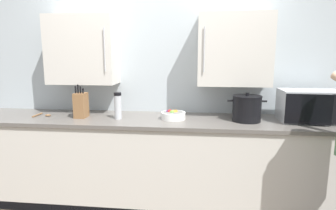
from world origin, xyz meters
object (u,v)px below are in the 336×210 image
object	(u,v)px
microwave_oven	(307,106)
stock_pot	(247,108)
thermos_flask	(118,106)
knife_block	(81,105)
wooden_spoon	(43,115)
fruit_bowl	(173,115)

from	to	relation	value
microwave_oven	stock_pot	world-z (taller)	microwave_oven
thermos_flask	stock_pot	world-z (taller)	stock_pot
thermos_flask	knife_block	bearing A→B (deg)	176.27
thermos_flask	wooden_spoon	bearing A→B (deg)	176.92
microwave_oven	thermos_flask	world-z (taller)	microwave_oven
stock_pot	fruit_bowl	size ratio (longest dim) A/B	1.53
fruit_bowl	stock_pot	bearing A→B (deg)	-0.55
microwave_oven	wooden_spoon	bearing A→B (deg)	-178.72
thermos_flask	wooden_spoon	world-z (taller)	thermos_flask
fruit_bowl	thermos_flask	bearing A→B (deg)	-174.03
thermos_flask	fruit_bowl	distance (m)	0.56
fruit_bowl	knife_block	bearing A→B (deg)	-178.08
stock_pot	fruit_bowl	world-z (taller)	stock_pot
knife_block	fruit_bowl	size ratio (longest dim) A/B	1.40
microwave_oven	fruit_bowl	size ratio (longest dim) A/B	2.27
thermos_flask	stock_pot	bearing A→B (deg)	2.29
knife_block	microwave_oven	bearing A→B (deg)	2.00
wooden_spoon	fruit_bowl	bearing A→B (deg)	0.55
fruit_bowl	microwave_oven	bearing A→B (deg)	2.06
wooden_spoon	fruit_bowl	size ratio (longest dim) A/B	0.75
microwave_oven	wooden_spoon	size ratio (longest dim) A/B	3.04
thermos_flask	fruit_bowl	bearing A→B (deg)	5.97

